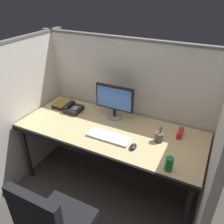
{
  "coord_description": "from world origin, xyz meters",
  "views": [
    {
      "loc": [
        0.89,
        -1.42,
        2.06
      ],
      "look_at": [
        0.0,
        0.35,
        0.92
      ],
      "focal_mm": 36.73,
      "sensor_mm": 36.0,
      "label": 1
    }
  ],
  "objects": [
    {
      "name": "desk",
      "position": [
        0.0,
        0.29,
        0.69
      ],
      "size": [
        1.9,
        0.8,
        0.74
      ],
      "color": "tan",
      "rests_on": "ground"
    },
    {
      "name": "desk_phone",
      "position": [
        -0.55,
        0.44,
        0.77
      ],
      "size": [
        0.17,
        0.19,
        0.09
      ],
      "color": "black",
      "rests_on": "desk"
    },
    {
      "name": "cubicle_partition_left",
      "position": [
        -0.99,
        0.2,
        0.79
      ],
      "size": [
        0.06,
        1.41,
        1.57
      ],
      "color": "beige",
      "rests_on": "ground"
    },
    {
      "name": "monitor_center",
      "position": [
        -0.07,
        0.54,
        0.96
      ],
      "size": [
        0.43,
        0.17,
        0.37
      ],
      "color": "gray",
      "rests_on": "desk"
    },
    {
      "name": "soda_can",
      "position": [
        0.68,
        -0.0,
        0.8
      ],
      "size": [
        0.07,
        0.07,
        0.12
      ],
      "primitive_type": "cylinder",
      "color": "#197233",
      "rests_on": "desk"
    },
    {
      "name": "red_stapler",
      "position": [
        0.66,
        0.51,
        0.77
      ],
      "size": [
        0.04,
        0.15,
        0.06
      ],
      "primitive_type": "cube",
      "color": "red",
      "rests_on": "desk"
    },
    {
      "name": "cubicle_partition_rear",
      "position": [
        0.0,
        0.74,
        0.79
      ],
      "size": [
        2.21,
        0.06,
        1.57
      ],
      "color": "beige",
      "rests_on": "ground"
    },
    {
      "name": "cubicle_partition_right",
      "position": [
        0.99,
        0.2,
        0.79
      ],
      "size": [
        0.06,
        1.41,
        1.57
      ],
      "color": "beige",
      "rests_on": "ground"
    },
    {
      "name": "keyboard_main",
      "position": [
        0.06,
        0.17,
        0.75
      ],
      "size": [
        0.43,
        0.15,
        0.02
      ],
      "primitive_type": "cube",
      "color": "silver",
      "rests_on": "desk"
    },
    {
      "name": "ground_plane",
      "position": [
        0.0,
        0.0,
        0.0
      ],
      "size": [
        8.0,
        8.0,
        0.0
      ],
      "primitive_type": "plane",
      "color": "#423D38"
    },
    {
      "name": "book_stack",
      "position": [
        -0.74,
        0.49,
        0.77
      ],
      "size": [
        0.16,
        0.22,
        0.06
      ],
      "color": "black",
      "rests_on": "desk"
    },
    {
      "name": "computer_mouse",
      "position": [
        0.33,
        0.13,
        0.76
      ],
      "size": [
        0.06,
        0.1,
        0.04
      ],
      "color": "black",
      "rests_on": "desk"
    },
    {
      "name": "pen_cup",
      "position": [
        0.5,
        0.33,
        0.79
      ],
      "size": [
        0.08,
        0.08,
        0.16
      ],
      "color": "#4C4742",
      "rests_on": "desk"
    }
  ]
}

